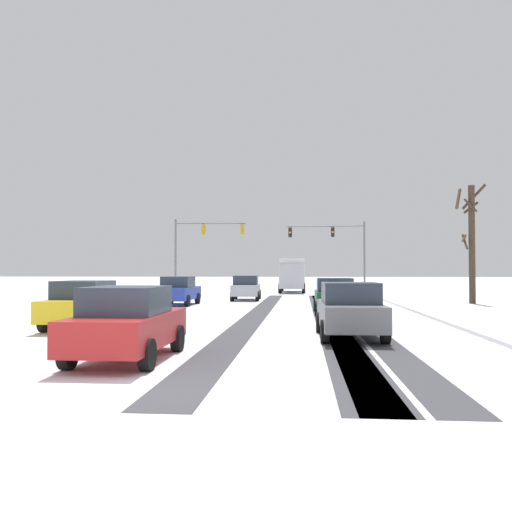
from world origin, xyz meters
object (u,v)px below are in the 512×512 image
bare_tree_sidewalk_mid (471,238)px  traffic_signal_far_right (336,241)px  traffic_signal_far_left (200,240)px  car_silver_lead (246,288)px  car_blue_second (179,291)px  car_grey_fifth (350,310)px  car_yellow_cab_fourth (85,304)px  car_dark_green_third (334,296)px  car_red_sixth (128,323)px  box_truck_delivery (292,274)px

bare_tree_sidewalk_mid → traffic_signal_far_right: bearing=111.0°
traffic_signal_far_left → car_silver_lead: bearing=-65.0°
traffic_signal_far_left → car_silver_lead: traffic_signal_far_left is taller
car_blue_second → car_grey_fifth: size_ratio=1.00×
traffic_signal_far_right → car_grey_fifth: 34.94m
traffic_signal_far_left → car_yellow_cab_fourth: bearing=-86.9°
car_blue_second → bare_tree_sidewalk_mid: 17.53m
car_dark_green_third → bare_tree_sidewalk_mid: 12.24m
car_grey_fifth → car_yellow_cab_fourth: bearing=168.4°
car_dark_green_third → car_grey_fifth: (-0.08, -8.76, 0.00)m
car_dark_green_third → car_red_sixth: size_ratio=1.00×
car_grey_fifth → bare_tree_sidewalk_mid: bare_tree_sidewalk_mid is taller
car_red_sixth → traffic_signal_far_left: bearing=98.3°
car_blue_second → car_grey_fifth: same height
car_grey_fifth → car_silver_lead: bearing=104.7°
car_dark_green_third → car_silver_lead: bearing=115.8°
car_yellow_cab_fourth → traffic_signal_far_left: bearing=93.1°
car_yellow_cab_fourth → box_truck_delivery: (6.48, 30.82, 0.82)m
car_yellow_cab_fourth → box_truck_delivery: bearing=78.1°
box_truck_delivery → bare_tree_sidewalk_mid: 19.22m
car_silver_lead → car_yellow_cab_fourth: 17.98m
traffic_signal_far_left → car_yellow_cab_fourth: traffic_signal_far_left is taller
car_yellow_cab_fourth → bare_tree_sidewalk_mid: 23.26m
car_dark_green_third → car_red_sixth: (-5.30, -13.08, 0.00)m
car_red_sixth → box_truck_delivery: 37.07m
car_grey_fifth → box_truck_delivery: bearing=94.0°
car_grey_fifth → car_red_sixth: (-5.22, -4.33, 0.00)m
box_truck_delivery → bare_tree_sidewalk_mid: size_ratio=1.03×
car_yellow_cab_fourth → box_truck_delivery: box_truck_delivery is taller
car_yellow_cab_fourth → bare_tree_sidewalk_mid: (17.39, 15.15, 3.06)m
traffic_signal_far_right → bare_tree_sidewalk_mid: 19.01m
car_silver_lead → car_blue_second: size_ratio=1.00×
car_yellow_cab_fourth → bare_tree_sidewalk_mid: bearing=41.1°
car_red_sixth → bare_tree_sidewalk_mid: 25.58m
traffic_signal_far_right → car_dark_green_third: traffic_signal_far_right is taller
car_yellow_cab_fourth → car_blue_second: bearing=88.3°
car_red_sixth → box_truck_delivery: (2.96, 36.95, 0.82)m
car_silver_lead → car_dark_green_third: same height
car_silver_lead → box_truck_delivery: (2.82, 13.22, 0.82)m
car_blue_second → box_truck_delivery: (6.11, 18.55, 0.82)m
car_yellow_cab_fourth → car_red_sixth: (3.52, -6.12, 0.00)m
traffic_signal_far_right → car_silver_lead: traffic_signal_far_right is taller
car_silver_lead → car_red_sixth: same height
car_yellow_cab_fourth → car_dark_green_third: bearing=38.3°
car_grey_fifth → box_truck_delivery: box_truck_delivery is taller
car_silver_lead → car_blue_second: (-3.29, -5.33, 0.00)m
car_yellow_cab_fourth → car_red_sixth: size_ratio=1.00×
traffic_signal_far_left → car_dark_green_third: traffic_signal_far_left is taller
traffic_signal_far_right → traffic_signal_far_left: bearing=-161.7°
car_blue_second → box_truck_delivery: box_truck_delivery is taller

